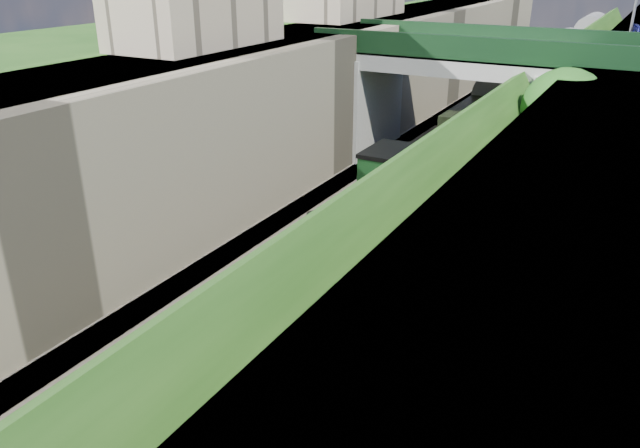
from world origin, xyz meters
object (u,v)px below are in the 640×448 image
(tender, at_px, (438,178))
(locomotive, at_px, (370,232))
(road_bridge, at_px, (482,94))
(tree, at_px, (567,115))

(tender, bearing_deg, locomotive, -90.00)
(road_bridge, distance_m, tree, 7.39)
(road_bridge, distance_m, tender, 7.64)
(tree, distance_m, tender, 5.88)
(tree, bearing_deg, tender, -159.26)
(road_bridge, bearing_deg, locomotive, -89.00)
(tender, bearing_deg, road_bridge, 92.03)
(road_bridge, bearing_deg, tree, -47.61)
(tree, relative_size, tender, 1.10)
(locomotive, distance_m, tender, 7.37)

